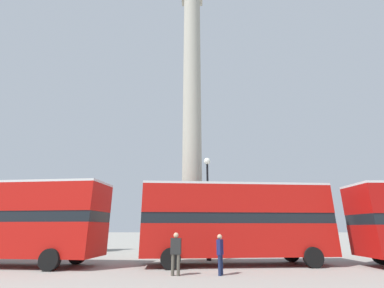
% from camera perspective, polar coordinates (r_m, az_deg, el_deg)
% --- Properties ---
extents(ground_plane, '(200.00, 200.00, 0.00)m').
position_cam_1_polar(ground_plane, '(21.01, 0.00, -23.40)').
color(ground_plane, gray).
extents(monument_column, '(4.92, 4.92, 27.12)m').
position_cam_1_polar(monument_column, '(22.10, 0.00, 0.67)').
color(monument_column, '#A39E8E').
rests_on(monument_column, ground_plane).
extents(bus_b, '(10.57, 3.65, 4.33)m').
position_cam_1_polar(bus_b, '(15.43, 9.60, -16.19)').
color(bus_b, '#B7140F').
rests_on(bus_b, ground_plane).
extents(bus_c, '(11.54, 3.58, 4.36)m').
position_cam_1_polar(bus_c, '(18.26, -36.45, -13.23)').
color(bus_c, '#B7140F').
rests_on(bus_c, ground_plane).
extents(equestrian_statue, '(3.28, 2.59, 6.41)m').
position_cam_1_polar(equestrian_statue, '(25.88, -22.71, -16.69)').
color(equestrian_statue, '#A39E8E').
rests_on(equestrian_statue, ground_plane).
extents(street_lamp, '(0.45, 0.45, 6.58)m').
position_cam_1_polar(street_lamp, '(17.50, 3.54, -11.84)').
color(street_lamp, black).
rests_on(street_lamp, ground_plane).
extents(pedestrian_near_lamp, '(0.47, 0.23, 1.73)m').
position_cam_1_polar(pedestrian_near_lamp, '(12.10, -3.62, -22.62)').
color(pedestrian_near_lamp, '#4C473D').
rests_on(pedestrian_near_lamp, ground_plane).
extents(pedestrian_by_plinth, '(0.33, 0.47, 1.66)m').
position_cam_1_polar(pedestrian_by_plinth, '(12.26, 6.26, -22.76)').
color(pedestrian_by_plinth, '#192347').
rests_on(pedestrian_by_plinth, ground_plane).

